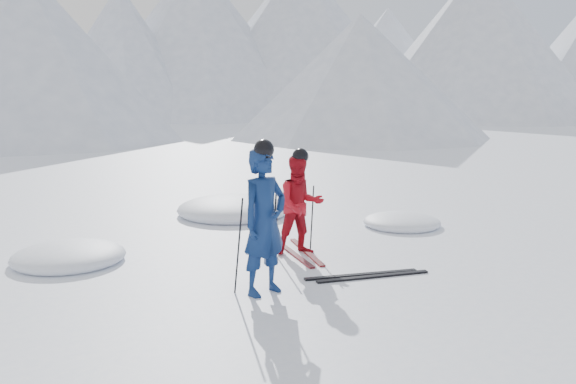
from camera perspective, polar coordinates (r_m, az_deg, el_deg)
name	(u,v)px	position (r m, az deg, el deg)	size (l,w,h in m)	color
ground	(413,254)	(10.10, 11.63, -5.72)	(160.00, 160.00, 0.00)	white
mountain_range	(163,29)	(44.70, -11.62, 14.74)	(106.15, 62.94, 15.53)	#B2BCD1
skier_blue	(264,222)	(7.84, -2.22, -2.81)	(0.70, 0.46, 1.91)	navy
skier_red	(300,205)	(9.76, 1.15, -1.22)	(0.78, 0.61, 1.61)	#B00E1A
pole_blue_left	(239,246)	(7.94, -4.64, -5.04)	(0.02, 0.02, 1.27)	black
pole_blue_right	(274,239)	(8.24, -1.34, -4.46)	(0.02, 0.02, 1.27)	black
pole_red_left	(277,220)	(9.90, -1.07, -2.65)	(0.02, 0.02, 1.07)	black
pole_red_right	(312,218)	(10.08, 2.26, -2.43)	(0.02, 0.02, 1.07)	black
ski_worn_left	(293,254)	(9.88, 0.52, -5.78)	(0.09, 1.70, 0.03)	black
ski_worn_right	(307,252)	(9.99, 1.75, -5.61)	(0.09, 1.70, 0.03)	black
ski_loose_a	(361,275)	(8.86, 6.88, -7.69)	(0.09, 1.70, 0.03)	black
ski_loose_b	(373,277)	(8.80, 7.98, -7.84)	(0.09, 1.70, 0.03)	black
snow_lumps	(229,225)	(12.04, -5.53, -3.07)	(7.75, 4.43, 0.52)	white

